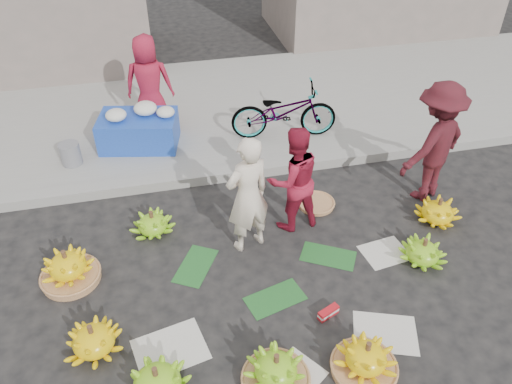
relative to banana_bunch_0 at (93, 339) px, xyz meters
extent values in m
plane|color=black|center=(2.03, 0.43, -0.16)|extent=(80.00, 80.00, 0.00)
cube|color=gray|center=(2.03, 2.63, -0.08)|extent=(40.00, 0.25, 0.15)
cube|color=gray|center=(2.03, 4.73, -0.10)|extent=(40.00, 4.00, 0.12)
cylinder|color=#4E311F|center=(0.00, 0.00, 0.14)|extent=(0.05, 0.05, 0.12)
cylinder|color=#4E311F|center=(0.58, -0.62, 0.16)|extent=(0.05, 0.05, 0.12)
cylinder|color=#A87046|center=(1.67, -0.77, -0.11)|extent=(0.63, 0.63, 0.09)
cylinder|color=#4E311F|center=(1.67, -0.77, 0.22)|extent=(0.05, 0.05, 0.12)
cylinder|color=#A87046|center=(2.53, -0.84, -0.11)|extent=(0.63, 0.63, 0.09)
cylinder|color=#4E311F|center=(2.53, -0.84, 0.22)|extent=(0.05, 0.05, 0.12)
cylinder|color=#4E311F|center=(3.79, 0.40, 0.13)|extent=(0.05, 0.05, 0.12)
cylinder|color=#4E311F|center=(4.34, 1.04, 0.14)|extent=(0.05, 0.05, 0.12)
cylinder|color=#A87046|center=(-0.30, 1.03, -0.11)|extent=(0.66, 0.66, 0.09)
cylinder|color=#4E311F|center=(-0.30, 1.03, 0.24)|extent=(0.05, 0.05, 0.12)
cylinder|color=#4E311F|center=(0.68, 1.65, 0.11)|extent=(0.05, 0.05, 0.12)
cylinder|color=#A87046|center=(2.90, 1.70, -0.13)|extent=(0.62, 0.62, 0.06)
cube|color=red|center=(2.42, -0.13, -0.10)|extent=(0.26, 0.17, 0.10)
imported|color=#F5E5CE|center=(1.82, 1.15, 0.61)|extent=(0.66, 0.54, 1.55)
imported|color=#B31B34|center=(2.45, 1.41, 0.55)|extent=(0.77, 0.64, 1.43)
imported|color=maroon|center=(4.43, 1.60, 0.69)|extent=(1.26, 1.03, 1.70)
cube|color=#1B41B1|center=(0.63, 3.65, 0.20)|extent=(1.30, 0.96, 0.49)
ellipsoid|color=silver|center=(0.33, 3.60, 0.54)|extent=(0.31, 0.31, 0.17)
ellipsoid|color=silver|center=(0.77, 3.70, 0.55)|extent=(0.35, 0.35, 0.19)
ellipsoid|color=silver|center=(1.07, 3.55, 0.52)|extent=(0.27, 0.27, 0.15)
cylinder|color=slate|center=(-0.39, 3.33, 0.13)|extent=(0.30, 0.30, 0.34)
imported|color=#B31B34|center=(0.88, 4.19, 0.73)|extent=(0.82, 0.59, 1.54)
imported|color=gray|center=(2.89, 3.40, 0.40)|extent=(0.79, 1.73, 0.88)
camera|label=1|loc=(0.89, -3.31, 4.16)|focal=35.00mm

